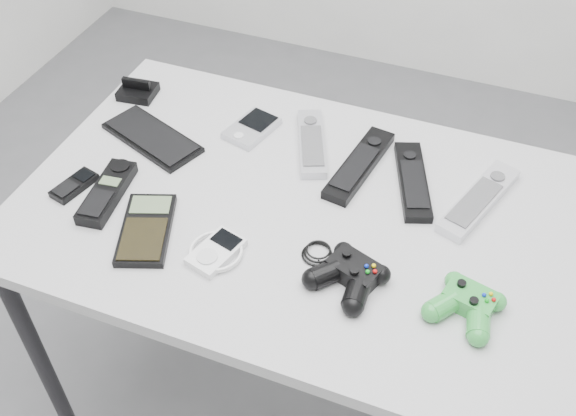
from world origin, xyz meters
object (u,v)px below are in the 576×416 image
(remote_black_b, at_px, (413,180))
(cordless_handset, at_px, (107,192))
(pda_keyboard, at_px, (152,137))
(mobile_phone, at_px, (74,185))
(pda, at_px, (252,128))
(remote_silver_a, at_px, (312,142))
(desk, at_px, (303,231))
(controller_green, at_px, (467,303))
(remote_silver_b, at_px, (479,199))
(calculator, at_px, (146,229))
(remote_black_a, at_px, (359,164))
(mp3_player, at_px, (216,251))
(controller_black, at_px, (350,273))

(remote_black_b, bearing_deg, cordless_handset, -175.12)
(pda_keyboard, height_order, mobile_phone, mobile_phone)
(pda, xyz_separation_m, remote_silver_a, (0.14, -0.00, 0.00))
(remote_black_b, bearing_deg, desk, -161.23)
(cordless_handset, xyz_separation_m, controller_green, (0.72, -0.02, 0.01))
(desk, xyz_separation_m, remote_black_b, (0.18, 0.15, 0.08))
(remote_silver_b, bearing_deg, controller_green, -65.97)
(mobile_phone, height_order, calculator, calculator)
(remote_silver_a, relative_size, cordless_handset, 1.22)
(remote_black_a, relative_size, mp3_player, 2.27)
(desk, bearing_deg, controller_green, -21.00)
(mobile_phone, distance_m, mp3_player, 0.35)
(pda_keyboard, xyz_separation_m, remote_silver_a, (0.33, 0.10, 0.00))
(desk, height_order, calculator, calculator)
(pda, height_order, remote_black_a, remote_black_a)
(pda_keyboard, height_order, calculator, calculator)
(mp3_player, bearing_deg, pda_keyboard, 152.76)
(cordless_handset, relative_size, calculator, 0.98)
(controller_green, bearing_deg, remote_black_a, 147.92)
(desk, height_order, remote_black_b, remote_black_b)
(controller_black, bearing_deg, mobile_phone, -163.25)
(desk, xyz_separation_m, calculator, (-0.26, -0.17, 0.07))
(pda_keyboard, distance_m, calculator, 0.28)
(cordless_handset, bearing_deg, remote_silver_b, 12.53)
(pda, bearing_deg, desk, -30.17)
(controller_black, distance_m, controller_green, 0.20)
(calculator, bearing_deg, remote_black_b, 15.62)
(remote_silver_a, relative_size, controller_green, 1.68)
(desk, distance_m, pda_keyboard, 0.40)
(mobile_phone, distance_m, calculator, 0.21)
(remote_black_b, relative_size, remote_silver_b, 0.93)
(desk, relative_size, remote_silver_a, 5.22)
(desk, distance_m, mp3_player, 0.22)
(pda_keyboard, height_order, remote_black_b, remote_black_b)
(cordless_handset, height_order, mp3_player, cordless_handset)
(remote_black_a, bearing_deg, remote_silver_b, 4.89)
(remote_silver_a, distance_m, cordless_handset, 0.44)
(mobile_phone, height_order, controller_black, controller_black)
(desk, height_order, remote_silver_a, remote_silver_a)
(remote_silver_b, distance_m, controller_black, 0.33)
(desk, relative_size, remote_silver_b, 4.62)
(remote_black_a, xyz_separation_m, controller_black, (0.07, -0.30, 0.01))
(pda_keyboard, xyz_separation_m, mobile_phone, (-0.07, -0.19, 0.00))
(desk, distance_m, calculator, 0.31)
(calculator, bearing_deg, pda, 59.75)
(remote_black_b, distance_m, calculator, 0.54)
(mobile_phone, bearing_deg, controller_green, 12.46)
(remote_silver_a, bearing_deg, remote_black_b, -31.95)
(cordless_handset, distance_m, mp3_player, 0.28)
(remote_silver_b, height_order, cordless_handset, cordless_handset)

